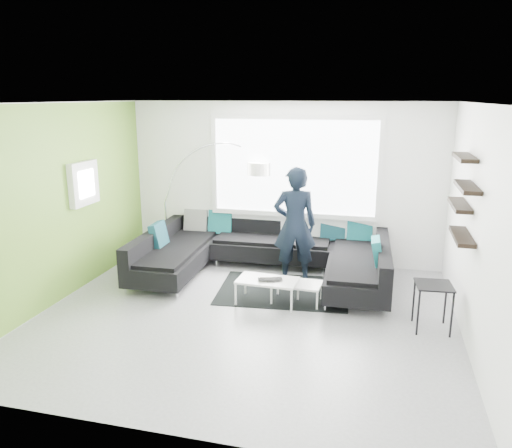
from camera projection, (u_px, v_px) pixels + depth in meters
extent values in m
plane|color=gray|center=(246.00, 316.00, 6.72)|extent=(5.50, 5.50, 0.00)
cube|color=white|center=(283.00, 183.00, 8.72)|extent=(5.50, 0.04, 2.80)
cube|color=white|center=(163.00, 285.00, 4.02)|extent=(5.50, 0.04, 2.80)
cube|color=white|center=(57.00, 204.00, 7.02)|extent=(0.04, 5.00, 2.80)
cube|color=white|center=(476.00, 229.00, 5.72)|extent=(0.04, 5.00, 2.80)
cube|color=white|center=(244.00, 103.00, 6.02)|extent=(5.50, 5.00, 0.04)
cube|color=#6B9E33|center=(57.00, 204.00, 7.02)|extent=(0.01, 5.00, 2.80)
cube|color=white|center=(294.00, 167.00, 8.56)|extent=(2.96, 0.06, 1.68)
cube|color=white|center=(84.00, 184.00, 7.52)|extent=(0.12, 0.66, 0.66)
cube|color=black|center=(463.00, 196.00, 6.05)|extent=(0.20, 1.24, 0.95)
cube|color=black|center=(264.00, 266.00, 8.08)|extent=(3.98, 2.54, 0.41)
cube|color=black|center=(264.00, 245.00, 7.99)|extent=(3.98, 2.54, 0.31)
cube|color=#0C4C51|center=(264.00, 241.00, 7.97)|extent=(3.49, 0.32, 0.43)
cube|color=black|center=(283.00, 290.00, 7.60)|extent=(2.05, 1.58, 0.01)
cube|color=white|center=(282.00, 291.00, 7.12)|extent=(1.12, 0.68, 0.36)
cube|color=black|center=(432.00, 307.00, 6.28)|extent=(0.48, 0.48, 0.61)
imported|color=black|center=(295.00, 225.00, 7.80)|extent=(0.89, 0.78, 1.84)
imported|color=black|center=(270.00, 281.00, 6.98)|extent=(0.47, 0.42, 0.03)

